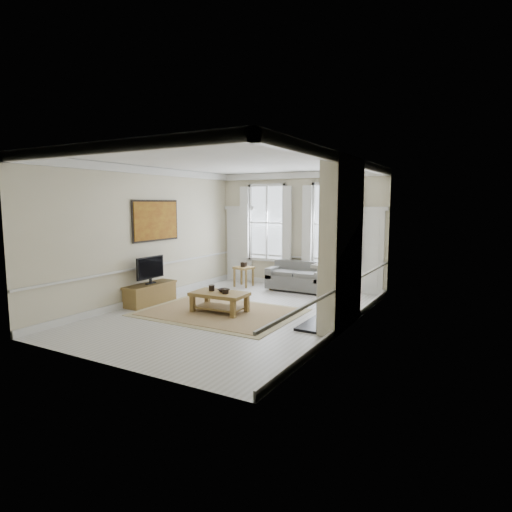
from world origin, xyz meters
The scene contains 23 objects.
floor centered at (0.00, 0.00, 0.00)m, with size 7.20×7.20×0.00m, color #B7B5AD.
ceiling centered at (0.00, 0.00, 3.40)m, with size 7.20×7.20×0.00m, color white.
back_wall centered at (0.00, 3.60, 1.70)m, with size 5.20×5.20×0.00m, color beige.
left_wall centered at (-2.60, 0.00, 1.70)m, with size 7.20×7.20×0.00m, color beige.
right_wall centered at (2.60, 0.00, 1.70)m, with size 7.20×7.20×0.00m, color beige.
window_left centered at (-1.05, 3.55, 1.90)m, with size 1.26×0.20×2.20m, color #B2BCC6, non-canonical shape.
window_right centered at (1.05, 3.55, 1.90)m, with size 1.26×0.20×2.20m, color #B2BCC6, non-canonical shape.
door_left centered at (-2.05, 3.56, 1.15)m, with size 0.90×0.08×2.30m, color silver.
door_right centered at (2.05, 3.56, 1.15)m, with size 0.90×0.08×2.30m, color silver.
painting centered at (-2.56, 0.30, 2.05)m, with size 0.05×1.66×1.06m, color #A1741B.
chimney_breast centered at (2.43, 0.20, 1.70)m, with size 0.35×1.70×3.38m, color beige.
hearth centered at (2.00, 0.20, 0.03)m, with size 0.55×1.50×0.05m, color black.
fireplace centered at (2.20, 0.20, 0.73)m, with size 0.21×1.45×1.33m.
mirror centered at (2.21, 0.20, 2.05)m, with size 0.06×1.26×1.06m, color gold.
sofa centered at (0.22, 3.11, 0.35)m, with size 1.71×0.83×0.83m.
side_table centered at (-1.47, 2.85, 0.48)m, with size 0.61×0.61×0.60m.
rug centered at (-0.34, -0.10, 0.01)m, with size 3.50×2.60×0.02m, color olive.
coffee_table centered at (-0.34, -0.10, 0.39)m, with size 1.30×0.80×0.47m.
ceramic_pot_a centered at (-0.59, -0.05, 0.54)m, with size 0.13×0.13×0.13m, color black.
ceramic_pot_b centered at (-0.14, -0.15, 0.53)m, with size 0.15×0.15×0.10m, color black.
bowl centered at (-0.29, 0.00, 0.51)m, with size 0.27×0.27×0.07m, color black.
tv_stand centered at (-2.34, -0.21, 0.25)m, with size 0.46×1.43×0.51m, color brown.
tv centered at (-2.32, -0.21, 0.90)m, with size 0.08×0.90×0.68m.
Camera 1 is at (5.10, -8.02, 2.50)m, focal length 30.00 mm.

